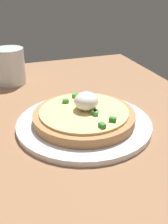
{
  "coord_description": "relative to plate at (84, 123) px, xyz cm",
  "views": [
    {
      "loc": [
        -37.98,
        5.11,
        29.52
      ],
      "look_at": [
        7.23,
        -10.88,
        5.13
      ],
      "focal_mm": 44.21,
      "sensor_mm": 36.0,
      "label": 1
    }
  ],
  "objects": [
    {
      "name": "dining_table",
      "position": [
        -7.23,
        10.88,
        -1.56
      ],
      "size": [
        107.55,
        83.83,
        2.04
      ],
      "primitive_type": "cube",
      "color": "#926746",
      "rests_on": "ground"
    },
    {
      "name": "plate",
      "position": [
        0.0,
        0.0,
        0.0
      ],
      "size": [
        26.68,
        26.68,
        1.09
      ],
      "primitive_type": "cylinder",
      "color": "white",
      "rests_on": "dining_table"
    },
    {
      "name": "pizza",
      "position": [
        0.02,
        -0.05,
        1.92
      ],
      "size": [
        20.1,
        20.1,
        5.87
      ],
      "color": "#B57D4C",
      "rests_on": "plate"
    },
    {
      "name": "cup_near",
      "position": [
        29.22,
        10.83,
        4.05
      ],
      "size": [
        8.0,
        8.0,
        9.62
      ],
      "color": "silver",
      "rests_on": "dining_table"
    }
  ]
}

